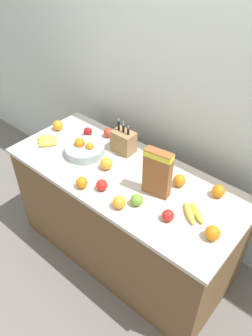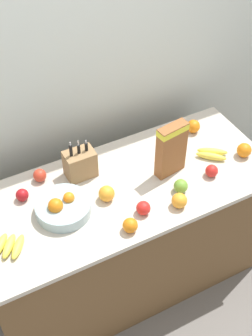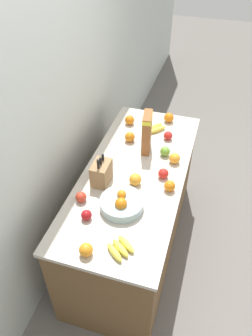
# 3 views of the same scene
# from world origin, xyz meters

# --- Properties ---
(ground_plane) EXTENTS (14.00, 14.00, 0.00)m
(ground_plane) POSITION_xyz_m (0.00, 0.00, 0.00)
(ground_plane) COLOR slate
(wall_back) EXTENTS (9.00, 0.06, 2.60)m
(wall_back) POSITION_xyz_m (0.00, 0.59, 1.30)
(wall_back) COLOR silver
(wall_back) RESTS_ON ground_plane
(counter) EXTENTS (1.77, 0.75, 0.89)m
(counter) POSITION_xyz_m (0.00, 0.00, 0.45)
(counter) COLOR brown
(counter) RESTS_ON ground_plane
(knife_block) EXTENTS (0.17, 0.12, 0.27)m
(knife_block) POSITION_xyz_m (-0.18, 0.20, 0.98)
(knife_block) COLOR #937047
(knife_block) RESTS_ON counter
(cereal_box) EXTENTS (0.19, 0.09, 0.33)m
(cereal_box) POSITION_xyz_m (0.29, -0.01, 1.07)
(cereal_box) COLOR brown
(cereal_box) RESTS_ON counter
(fruit_bowl) EXTENTS (0.30, 0.30, 0.12)m
(fruit_bowl) POSITION_xyz_m (-0.37, -0.01, 0.93)
(fruit_bowl) COLOR #99B2B7
(fruit_bowl) RESTS_ON counter
(banana_bunch_left) EXTENTS (0.20, 0.19, 0.04)m
(banana_bunch_left) POSITION_xyz_m (-0.70, -0.11, 0.91)
(banana_bunch_left) COLOR yellow
(banana_bunch_left) RESTS_ON counter
(banana_bunch_right) EXTENTS (0.20, 0.18, 0.04)m
(banana_bunch_right) POSITION_xyz_m (0.58, -0.02, 0.91)
(banana_bunch_right) COLOR yellow
(banana_bunch_right) RESTS_ON counter
(apple_by_knife_block) EXTENTS (0.08, 0.08, 0.08)m
(apple_by_knife_block) POSITION_xyz_m (-0.40, 0.27, 0.93)
(apple_by_knife_block) COLOR red
(apple_by_knife_block) RESTS_ON counter
(apple_middle) EXTENTS (0.07, 0.07, 0.07)m
(apple_middle) POSITION_xyz_m (0.48, -0.15, 0.93)
(apple_middle) COLOR red
(apple_middle) RESTS_ON counter
(apple_rear) EXTENTS (0.08, 0.08, 0.08)m
(apple_rear) POSITION_xyz_m (0.26, -0.18, 0.93)
(apple_rear) COLOR #6B9E33
(apple_rear) RESTS_ON counter
(apple_rightmost) EXTENTS (0.08, 0.08, 0.08)m
(apple_rightmost) POSITION_xyz_m (-0.00, -0.22, 0.93)
(apple_rightmost) COLOR red
(apple_rightmost) RESTS_ON counter
(apple_leftmost) EXTENTS (0.07, 0.07, 0.07)m
(apple_leftmost) POSITION_xyz_m (-0.54, 0.17, 0.93)
(apple_leftmost) COLOR #A31419
(apple_leftmost) RESTS_ON counter
(orange_mid_left) EXTENTS (0.09, 0.09, 0.09)m
(orange_mid_left) POSITION_xyz_m (-0.13, -0.04, 0.94)
(orange_mid_left) COLOR orange
(orange_mid_left) RESTS_ON counter
(orange_front_right) EXTENTS (0.09, 0.09, 0.09)m
(orange_front_right) POSITION_xyz_m (0.19, -0.26, 0.93)
(orange_front_right) COLOR orange
(orange_front_right) RESTS_ON counter
(orange_by_cereal) EXTENTS (0.08, 0.08, 0.08)m
(orange_by_cereal) POSITION_xyz_m (0.36, 0.15, 0.93)
(orange_by_cereal) COLOR orange
(orange_by_cereal) RESTS_ON counter
(orange_mid_right) EXTENTS (0.08, 0.08, 0.08)m
(orange_mid_right) POSITION_xyz_m (-0.12, -0.29, 0.93)
(orange_mid_right) COLOR orange
(orange_mid_right) RESTS_ON counter
(orange_front_center) EXTENTS (0.09, 0.09, 0.09)m
(orange_front_center) POSITION_xyz_m (0.61, 0.23, 0.93)
(orange_front_center) COLOR orange
(orange_front_center) RESTS_ON counter
(orange_front_left) EXTENTS (0.08, 0.08, 0.08)m
(orange_front_left) POSITION_xyz_m (-0.79, 0.07, 0.93)
(orange_front_left) COLOR orange
(orange_front_left) RESTS_ON counter
(orange_back_center) EXTENTS (0.09, 0.09, 0.09)m
(orange_back_center) POSITION_xyz_m (0.75, -0.11, 0.94)
(orange_back_center) COLOR orange
(orange_back_center) RESTS_ON counter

